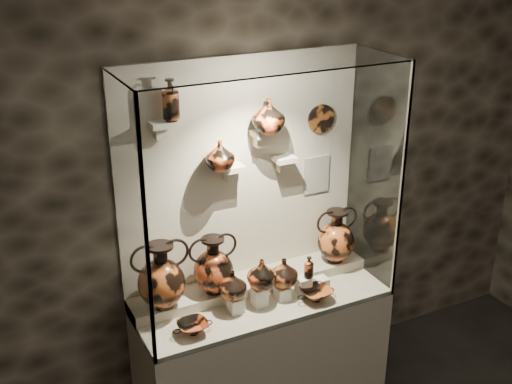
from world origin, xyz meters
TOP-DOWN VIEW (x-y plane):
  - wall_back at (0.00, 2.50)m, footprint 5.00×0.02m
  - plinth at (0.00, 2.18)m, footprint 1.70×0.60m
  - front_tier at (0.00, 2.18)m, footprint 1.68×0.58m
  - rear_tier at (0.00, 2.35)m, footprint 1.70×0.25m
  - back_panel at (0.00, 2.50)m, footprint 1.70×0.03m
  - glass_front at (0.00, 1.88)m, footprint 1.70×0.01m
  - glass_left at (-0.85, 2.18)m, footprint 0.01×0.60m
  - glass_right at (0.85, 2.18)m, footprint 0.01×0.60m
  - glass_top at (0.00, 2.18)m, footprint 1.70×0.60m
  - frame_post_left at (-0.84, 1.89)m, footprint 0.02×0.02m
  - frame_post_right at (0.84, 1.89)m, footprint 0.02×0.02m
  - pedestal_a at (-0.22, 2.13)m, footprint 0.09×0.09m
  - pedestal_b at (-0.05, 2.13)m, footprint 0.09×0.09m
  - pedestal_c at (0.12, 2.13)m, footprint 0.09×0.09m
  - pedestal_d at (0.28, 2.13)m, footprint 0.09×0.09m
  - pedestal_e at (0.42, 2.13)m, footprint 0.09×0.09m
  - bracket_ul at (-0.55, 2.42)m, footprint 0.14×0.12m
  - bracket_ca at (-0.10, 2.42)m, footprint 0.14×0.12m
  - bracket_cb at (0.10, 2.42)m, footprint 0.10×0.12m
  - bracket_cc at (0.28, 2.42)m, footprint 0.14×0.12m
  - amphora_left at (-0.65, 2.29)m, footprint 0.40×0.40m
  - amphora_mid at (-0.29, 2.31)m, footprint 0.32×0.32m
  - amphora_right at (0.65, 2.31)m, footprint 0.36×0.36m
  - jug_a at (-0.23, 2.15)m, footprint 0.23×0.23m
  - jug_b at (-0.03, 2.13)m, footprint 0.25×0.25m
  - jug_c at (0.14, 2.15)m, footprint 0.20×0.20m
  - lekythos_small at (0.31, 2.11)m, footprint 0.09×0.09m
  - kylix_left at (-0.55, 2.03)m, footprint 0.28×0.25m
  - kylix_right at (0.31, 2.01)m, footprint 0.32×0.30m
  - lekythos_tall at (-0.49, 2.40)m, footprint 0.13×0.13m
  - ovoid_vase_a at (-0.20, 2.38)m, footprint 0.23×0.23m
  - ovoid_vase_b at (0.13, 2.37)m, footprint 0.28×0.28m
  - wall_plate at (0.58, 2.47)m, footprint 0.20×0.02m
  - info_placard at (0.57, 2.47)m, footprint 0.20×0.01m

SIDE VIEW (x-z plane):
  - plinth at x=0.00m, z-range 0.00..0.80m
  - front_tier at x=0.00m, z-range 0.80..0.83m
  - rear_tier at x=0.00m, z-range 0.80..0.90m
  - pedestal_e at x=0.42m, z-range 0.83..0.91m
  - pedestal_c at x=0.12m, z-range 0.83..0.92m
  - kylix_left at x=-0.55m, z-range 0.83..0.93m
  - pedestal_a at x=-0.22m, z-range 0.83..0.93m
  - kylix_right at x=0.31m, z-range 0.83..0.93m
  - pedestal_d at x=0.28m, z-range 0.83..0.95m
  - pedestal_b at x=-0.05m, z-range 0.83..0.96m
  - jug_c at x=0.14m, z-range 0.92..1.12m
  - jug_a at x=-0.23m, z-range 0.93..1.12m
  - lekythos_small at x=0.31m, z-range 0.95..1.13m
  - jug_b at x=-0.03m, z-range 0.96..1.16m
  - amphora_right at x=0.65m, z-range 0.90..1.29m
  - amphora_mid at x=-0.29m, z-range 0.90..1.30m
  - amphora_left at x=-0.65m, z-range 0.90..1.34m
  - info_placard at x=0.57m, z-range 1.38..1.65m
  - wall_back at x=0.00m, z-range 0.00..3.20m
  - back_panel at x=0.00m, z-range 0.80..2.40m
  - glass_front at x=0.00m, z-range 0.80..2.40m
  - glass_left at x=-0.85m, z-range 0.80..2.40m
  - glass_right at x=0.85m, z-range 0.80..2.40m
  - frame_post_left at x=-0.84m, z-range 0.80..2.40m
  - frame_post_right at x=0.84m, z-range 0.80..2.40m
  - bracket_ca at x=-0.10m, z-range 1.68..1.72m
  - bracket_cc at x=0.28m, z-range 1.68..1.72m
  - ovoid_vase_a at x=-0.20m, z-range 1.72..1.91m
  - bracket_cb at x=0.10m, z-range 1.88..1.92m
  - wall_plate at x=0.58m, z-range 1.82..2.02m
  - ovoid_vase_b at x=0.13m, z-range 1.92..2.14m
  - bracket_ul at x=-0.55m, z-range 2.03..2.07m
  - lekythos_tall at x=-0.49m, z-range 2.07..2.34m
  - glass_top at x=0.00m, z-range 2.39..2.40m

